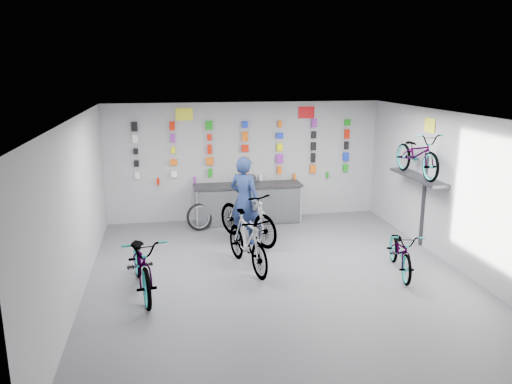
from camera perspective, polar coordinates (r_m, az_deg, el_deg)
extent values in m
plane|color=#4C4C51|center=(9.45, 2.67, -9.80)|extent=(8.00, 8.00, 0.00)
plane|color=white|center=(8.70, 2.89, 8.62)|extent=(8.00, 8.00, 0.00)
plane|color=#A9A9AB|center=(12.79, -1.30, 3.52)|extent=(7.00, 0.00, 7.00)
plane|color=#A9A9AB|center=(5.37, 12.71, -11.75)|extent=(7.00, 0.00, 7.00)
plane|color=#A9A9AB|center=(8.86, -19.85, -1.97)|extent=(0.00, 8.00, 8.00)
plane|color=#A9A9AB|center=(10.32, 22.07, -0.01)|extent=(0.00, 8.00, 8.00)
cube|color=black|center=(12.59, -0.95, -1.54)|extent=(2.60, 0.60, 0.90)
cube|color=silver|center=(12.30, -0.72, -1.77)|extent=(2.60, 0.02, 0.90)
cube|color=silver|center=(12.16, -6.77, -2.06)|extent=(0.04, 0.04, 0.96)
cube|color=silver|center=(12.58, 5.13, -1.48)|extent=(0.04, 0.04, 0.96)
cube|color=black|center=(12.47, -0.95, 0.76)|extent=(2.70, 0.66, 0.06)
cube|color=white|center=(12.64, -13.42, 1.86)|extent=(0.12, 0.06, 0.15)
cube|color=white|center=(12.62, -9.34, 2.04)|extent=(0.15, 0.06, 0.15)
cube|color=#159914|center=(12.66, -5.27, 2.21)|extent=(0.10, 0.06, 0.21)
cube|color=#F8620C|center=(12.77, -1.24, 2.37)|extent=(0.13, 0.06, 0.19)
cube|color=#F8620C|center=(12.94, 2.70, 2.51)|extent=(0.11, 0.06, 0.20)
cube|color=#F8620C|center=(13.17, 6.52, 2.63)|extent=(0.15, 0.06, 0.21)
cube|color=#159914|center=(13.46, 10.19, 2.74)|extent=(0.13, 0.06, 0.18)
cube|color=black|center=(12.58, -13.50, 3.20)|extent=(0.12, 0.06, 0.16)
cube|color=#F8620C|center=(12.56, -9.39, 3.38)|extent=(0.17, 0.06, 0.15)
cube|color=#F8620C|center=(12.61, -5.30, 3.55)|extent=(0.18, 0.06, 0.19)
cube|color=#F8620C|center=(12.72, -1.25, 3.69)|extent=(0.16, 0.06, 0.16)
cube|color=purple|center=(12.89, 2.71, 3.81)|extent=(0.17, 0.06, 0.22)
cube|color=black|center=(13.12, 6.55, 3.92)|extent=(0.11, 0.06, 0.24)
cube|color=blue|center=(13.41, 10.25, 4.00)|extent=(0.16, 0.06, 0.22)
cube|color=black|center=(12.53, -13.57, 4.55)|extent=(0.11, 0.06, 0.14)
cube|color=#EEFC00|center=(12.51, -9.45, 4.73)|extent=(0.09, 0.06, 0.15)
cube|color=red|center=(12.56, -5.33, 4.89)|extent=(0.10, 0.06, 0.23)
cube|color=red|center=(12.67, -1.25, 5.03)|extent=(0.17, 0.06, 0.17)
cube|color=#EEFC00|center=(12.84, 2.73, 5.13)|extent=(0.14, 0.06, 0.20)
cube|color=black|center=(13.07, 6.59, 5.21)|extent=(0.13, 0.06, 0.21)
cube|color=black|center=(13.36, 10.30, 5.27)|extent=(0.11, 0.06, 0.21)
cube|color=white|center=(12.49, -13.65, 5.90)|extent=(0.12, 0.06, 0.19)
cube|color=purple|center=(12.47, -9.50, 6.09)|extent=(0.11, 0.06, 0.21)
cube|color=red|center=(12.52, -5.36, 6.25)|extent=(0.11, 0.06, 0.16)
cube|color=#F8620C|center=(12.63, -1.26, 6.37)|extent=(0.14, 0.06, 0.23)
cube|color=blue|center=(12.80, 2.74, 6.46)|extent=(0.17, 0.06, 0.14)
cube|color=black|center=(13.03, 6.63, 6.52)|extent=(0.12, 0.06, 0.18)
cube|color=red|center=(13.32, 10.36, 6.54)|extent=(0.13, 0.06, 0.24)
cube|color=black|center=(12.45, -13.73, 7.27)|extent=(0.14, 0.06, 0.23)
cube|color=red|center=(12.43, -9.56, 7.46)|extent=(0.13, 0.06, 0.21)
cube|color=#159914|center=(12.48, -5.39, 7.61)|extent=(0.17, 0.06, 0.22)
cube|color=blue|center=(12.59, -1.27, 7.73)|extent=(0.13, 0.06, 0.16)
cube|color=#F8620C|center=(12.76, 2.76, 7.80)|extent=(0.09, 0.06, 0.17)
cube|color=purple|center=(13.00, 6.66, 7.83)|extent=(0.13, 0.06, 0.22)
cube|color=#159914|center=(13.29, 10.41, 7.83)|extent=(0.15, 0.06, 0.16)
cylinder|color=red|center=(12.64, -11.12, 1.19)|extent=(0.07, 0.07, 0.16)
cylinder|color=purple|center=(12.65, -7.04, 1.37)|extent=(0.07, 0.07, 0.16)
cylinder|color=white|center=(12.86, 0.54, 1.67)|extent=(0.07, 0.07, 0.16)
cylinder|color=#F8620C|center=(13.05, 4.42, 1.82)|extent=(0.07, 0.07, 0.16)
cylinder|color=#159914|center=(13.31, 8.17, 1.95)|extent=(0.07, 0.07, 0.16)
cube|color=#333338|center=(11.21, 17.99, 1.63)|extent=(0.38, 1.90, 0.06)
cube|color=#333338|center=(11.42, 18.59, -1.04)|extent=(0.04, 0.10, 2.00)
cube|color=#FEFE30|center=(12.47, -8.22, 8.78)|extent=(0.42, 0.02, 0.30)
cube|color=red|center=(12.96, 5.78, 9.03)|extent=(0.42, 0.02, 0.30)
cube|color=#FEFE30|center=(11.13, 19.24, 7.20)|extent=(0.02, 0.40, 0.30)
imported|color=gray|center=(8.91, -12.90, -7.84)|extent=(1.05, 2.18, 1.10)
imported|color=gray|center=(9.67, -1.00, -5.65)|extent=(0.95, 1.94, 1.12)
imported|color=gray|center=(9.92, 16.22, -6.48)|extent=(0.95, 1.76, 0.88)
imported|color=gray|center=(11.18, -1.01, -2.74)|extent=(1.47, 2.02, 1.20)
imported|color=gray|center=(11.10, 17.96, 4.16)|extent=(0.63, 1.80, 0.95)
imported|color=navy|center=(11.04, -1.33, -0.93)|extent=(0.85, 0.81, 1.95)
imported|color=slate|center=(11.03, 0.09, -3.38)|extent=(0.61, 0.54, 1.05)
torus|color=black|center=(12.13, -6.49, -2.86)|extent=(0.70, 0.44, 0.66)
torus|color=silver|center=(12.13, -6.49, -2.86)|extent=(0.56, 0.33, 0.53)
cube|color=black|center=(12.44, -0.74, 1.40)|extent=(0.29, 0.31, 0.22)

